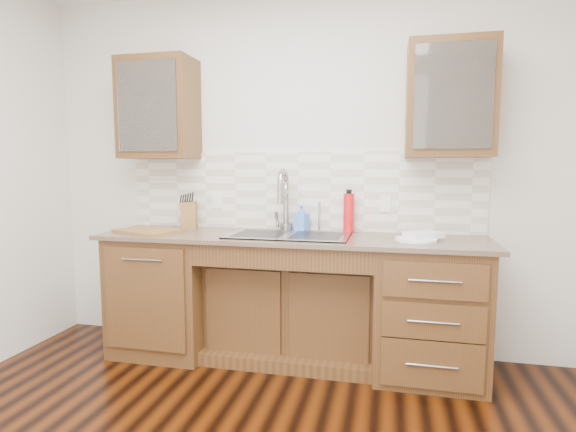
% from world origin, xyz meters
% --- Properties ---
extents(wall_back, '(4.00, 0.10, 2.70)m').
position_xyz_m(wall_back, '(0.00, 1.80, 1.35)').
color(wall_back, silver).
rests_on(wall_back, ground).
extents(base_cabinet_left, '(0.70, 0.62, 0.88)m').
position_xyz_m(base_cabinet_left, '(-0.95, 1.44, 0.44)').
color(base_cabinet_left, '#593014').
rests_on(base_cabinet_left, ground).
extents(base_cabinet_center, '(1.20, 0.44, 0.70)m').
position_xyz_m(base_cabinet_center, '(0.00, 1.53, 0.35)').
color(base_cabinet_center, '#593014').
rests_on(base_cabinet_center, ground).
extents(base_cabinet_right, '(0.70, 0.62, 0.88)m').
position_xyz_m(base_cabinet_right, '(0.95, 1.44, 0.44)').
color(base_cabinet_right, '#593014').
rests_on(base_cabinet_right, ground).
extents(countertop, '(2.70, 0.65, 0.03)m').
position_xyz_m(countertop, '(0.00, 1.43, 0.90)').
color(countertop, '#84705B').
rests_on(countertop, base_cabinet_left).
extents(backsplash, '(2.70, 0.02, 0.59)m').
position_xyz_m(backsplash, '(0.00, 1.74, 1.21)').
color(backsplash, beige).
rests_on(backsplash, wall_back).
extents(sink, '(0.84, 0.46, 0.19)m').
position_xyz_m(sink, '(0.00, 1.41, 0.83)').
color(sink, '#9E9EA5').
rests_on(sink, countertop).
extents(faucet, '(0.04, 0.04, 0.40)m').
position_xyz_m(faucet, '(-0.07, 1.64, 1.11)').
color(faucet, '#999993').
rests_on(faucet, countertop).
extents(filter_tap, '(0.02, 0.02, 0.24)m').
position_xyz_m(filter_tap, '(0.18, 1.65, 1.03)').
color(filter_tap, '#999993').
rests_on(filter_tap, countertop).
extents(upper_cabinet_left, '(0.55, 0.34, 0.75)m').
position_xyz_m(upper_cabinet_left, '(-1.05, 1.58, 1.83)').
color(upper_cabinet_left, '#593014').
rests_on(upper_cabinet_left, wall_back).
extents(upper_cabinet_right, '(0.55, 0.34, 0.75)m').
position_xyz_m(upper_cabinet_right, '(1.05, 1.58, 1.83)').
color(upper_cabinet_right, '#593014').
rests_on(upper_cabinet_right, wall_back).
extents(outlet_left, '(0.08, 0.01, 0.12)m').
position_xyz_m(outlet_left, '(-0.65, 1.73, 1.12)').
color(outlet_left, white).
rests_on(outlet_left, backsplash).
extents(outlet_right, '(0.08, 0.01, 0.12)m').
position_xyz_m(outlet_right, '(0.65, 1.73, 1.12)').
color(outlet_right, white).
rests_on(outlet_right, backsplash).
extents(soap_bottle, '(0.11, 0.11, 0.19)m').
position_xyz_m(soap_bottle, '(0.05, 1.66, 1.01)').
color(soap_bottle, '#4B88F6').
rests_on(soap_bottle, countertop).
extents(water_bottle, '(0.09, 0.09, 0.28)m').
position_xyz_m(water_bottle, '(0.39, 1.65, 1.05)').
color(water_bottle, red).
rests_on(water_bottle, countertop).
extents(plate, '(0.35, 0.35, 0.01)m').
position_xyz_m(plate, '(0.85, 1.40, 0.92)').
color(plate, white).
rests_on(plate, countertop).
extents(dish_towel, '(0.27, 0.25, 0.04)m').
position_xyz_m(dish_towel, '(0.90, 1.46, 0.94)').
color(dish_towel, white).
rests_on(dish_towel, plate).
extents(knife_block, '(0.17, 0.21, 0.21)m').
position_xyz_m(knife_block, '(-0.85, 1.65, 1.01)').
color(knife_block, olive).
rests_on(knife_block, countertop).
extents(cutting_board, '(0.53, 0.45, 0.02)m').
position_xyz_m(cutting_board, '(-1.04, 1.36, 0.92)').
color(cutting_board, brown).
rests_on(cutting_board, countertop).
extents(cup_left_a, '(0.15, 0.15, 0.09)m').
position_xyz_m(cup_left_a, '(-1.10, 1.58, 1.77)').
color(cup_left_a, silver).
rests_on(cup_left_a, upper_cabinet_left).
extents(cup_left_b, '(0.10, 0.10, 0.09)m').
position_xyz_m(cup_left_b, '(-0.99, 1.58, 1.77)').
color(cup_left_b, white).
rests_on(cup_left_b, upper_cabinet_left).
extents(cup_right_a, '(0.12, 0.12, 0.09)m').
position_xyz_m(cup_right_a, '(0.93, 1.58, 1.77)').
color(cup_right_a, white).
rests_on(cup_right_a, upper_cabinet_right).
extents(cup_right_b, '(0.13, 0.13, 0.10)m').
position_xyz_m(cup_right_b, '(1.20, 1.58, 1.77)').
color(cup_right_b, white).
rests_on(cup_right_b, upper_cabinet_right).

